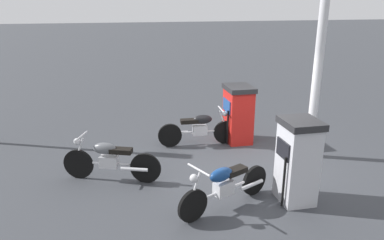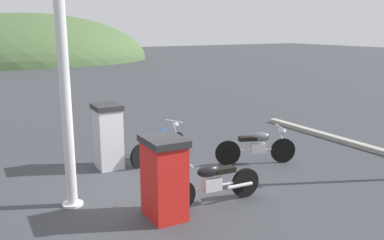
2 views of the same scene
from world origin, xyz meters
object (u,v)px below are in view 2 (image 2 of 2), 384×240
at_px(fuel_pump_near, 164,177).
at_px(canopy_support_pole, 65,96).
at_px(motorcycle_near_pump, 213,182).
at_px(fuel_pump_far, 108,136).
at_px(motorcycle_far_pump, 160,143).
at_px(motorcycle_extra, 257,146).

bearing_deg(fuel_pump_near, canopy_support_pole, 135.23).
bearing_deg(fuel_pump_near, motorcycle_near_pump, 2.22).
relative_size(fuel_pump_near, fuel_pump_far, 0.95).
bearing_deg(canopy_support_pole, fuel_pump_far, 53.07).
xyz_separation_m(motorcycle_far_pump, motorcycle_extra, (1.95, -1.52, 0.02)).
distance_m(fuel_pump_near, motorcycle_near_pump, 1.09).
xyz_separation_m(fuel_pump_far, motorcycle_far_pump, (1.34, -0.05, -0.35)).
xyz_separation_m(motorcycle_extra, canopy_support_pole, (-4.62, -0.20, 1.65)).
xyz_separation_m(fuel_pump_near, motorcycle_far_pump, (1.34, 3.04, -0.30)).
distance_m(fuel_pump_near, motorcycle_extra, 3.63).
bearing_deg(motorcycle_extra, fuel_pump_near, -155.27).
distance_m(motorcycle_far_pump, canopy_support_pole, 3.59).
height_order(motorcycle_extra, canopy_support_pole, canopy_support_pole).
distance_m(fuel_pump_far, canopy_support_pole, 2.58).
height_order(fuel_pump_far, motorcycle_near_pump, fuel_pump_far).
distance_m(motorcycle_extra, canopy_support_pole, 4.91).
bearing_deg(fuel_pump_far, fuel_pump_near, -90.00).
bearing_deg(motorcycle_far_pump, motorcycle_extra, -37.99).
bearing_deg(motorcycle_far_pump, canopy_support_pole, -147.22).
bearing_deg(fuel_pump_far, canopy_support_pole, -126.93).
relative_size(fuel_pump_near, motorcycle_far_pump, 0.78).
xyz_separation_m(motorcycle_near_pump, canopy_support_pole, (-2.38, 1.28, 1.68)).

